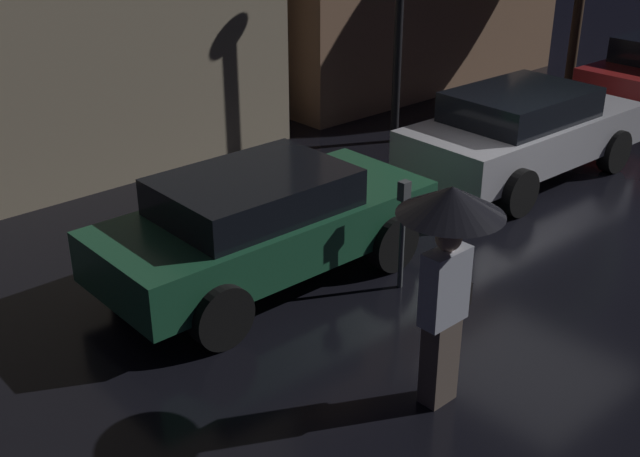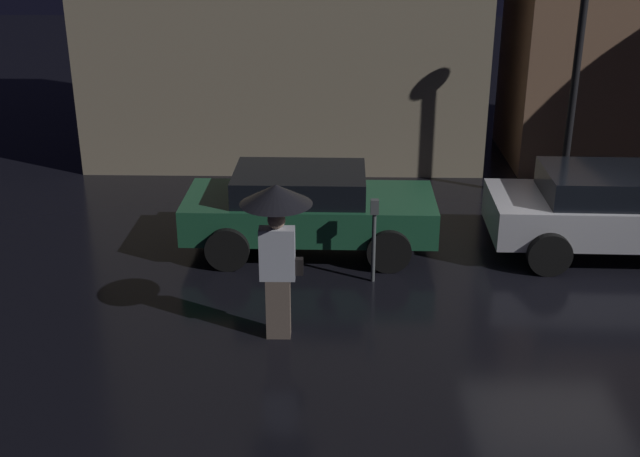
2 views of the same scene
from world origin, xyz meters
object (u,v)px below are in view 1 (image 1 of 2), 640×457
(parked_car_green, at_px, (264,222))
(parked_car_silver, at_px, (523,131))
(pedestrian_with_umbrella, at_px, (448,247))
(parking_meter, at_px, (403,223))

(parked_car_green, height_order, parked_car_silver, parked_car_silver)
(parked_car_green, relative_size, parked_car_silver, 0.98)
(pedestrian_with_umbrella, xyz_separation_m, parking_meter, (1.29, 1.66, -0.75))
(parked_car_green, distance_m, pedestrian_with_umbrella, 2.99)
(parked_car_silver, height_order, parking_meter, parked_car_silver)
(parked_car_green, xyz_separation_m, parked_car_silver, (4.92, -0.05, 0.02))
(parked_car_green, height_order, parking_meter, parked_car_green)
(pedestrian_with_umbrella, height_order, parking_meter, pedestrian_with_umbrella)
(parked_car_silver, xyz_separation_m, parking_meter, (-3.90, -1.15, 0.06))
(parked_car_silver, height_order, pedestrian_with_umbrella, pedestrian_with_umbrella)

